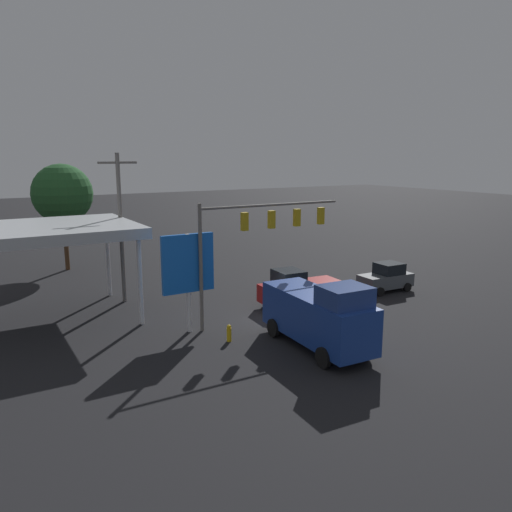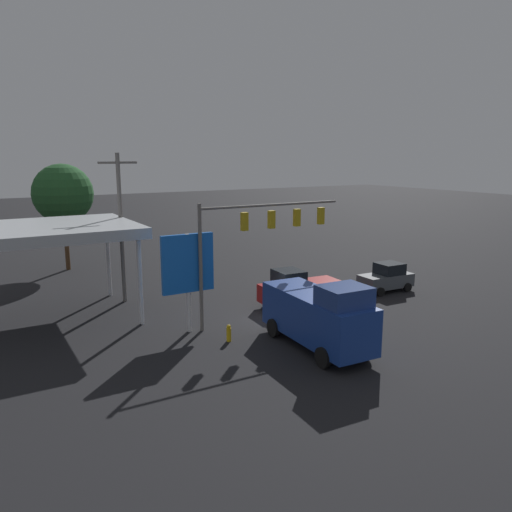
# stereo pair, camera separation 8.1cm
# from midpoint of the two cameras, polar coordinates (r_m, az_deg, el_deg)

# --- Properties ---
(ground_plane) EXTENTS (200.00, 200.00, 0.00)m
(ground_plane) POSITION_cam_midpoint_polar(r_m,az_deg,el_deg) (28.95, 2.11, -7.28)
(ground_plane) COLOR black
(traffic_signal_assembly) EXTENTS (9.01, 0.43, 6.87)m
(traffic_signal_assembly) POSITION_cam_midpoint_polar(r_m,az_deg,el_deg) (27.74, 0.52, 3.07)
(traffic_signal_assembly) COLOR slate
(traffic_signal_assembly) RESTS_ON ground
(utility_pole) EXTENTS (2.40, 0.26, 9.45)m
(utility_pole) POSITION_cam_midpoint_polar(r_m,az_deg,el_deg) (32.53, -15.11, 3.48)
(utility_pole) COLOR slate
(utility_pole) RESTS_ON ground
(gas_station_canopy) EXTENTS (9.87, 8.05, 5.47)m
(gas_station_canopy) POSITION_cam_midpoint_polar(r_m,az_deg,el_deg) (30.14, -23.13, 2.55)
(gas_station_canopy) COLOR #B2B7BC
(gas_station_canopy) RESTS_ON ground
(price_sign) EXTENTS (2.86, 0.27, 5.29)m
(price_sign) POSITION_cam_midpoint_polar(r_m,az_deg,el_deg) (26.33, -7.72, -1.11)
(price_sign) COLOR silver
(price_sign) RESTS_ON ground
(hatchback_crossing) EXTENTS (3.86, 2.07, 1.97)m
(hatchback_crossing) POSITION_cam_midpoint_polar(r_m,az_deg,el_deg) (35.82, 14.75, -2.42)
(hatchback_crossing) COLOR #474C51
(hatchback_crossing) RESTS_ON ground
(delivery_truck) EXTENTS (2.81, 6.90, 3.58)m
(delivery_truck) POSITION_cam_midpoint_polar(r_m,az_deg,el_deg) (24.49, 7.28, -6.71)
(delivery_truck) COLOR navy
(delivery_truck) RESTS_ON ground
(pickup_parked) EXTENTS (5.33, 2.55, 2.40)m
(pickup_parked) POSITION_cam_midpoint_polar(r_m,az_deg,el_deg) (31.21, 4.99, -3.80)
(pickup_parked) COLOR maroon
(pickup_parked) RESTS_ON ground
(street_tree) EXTENTS (4.79, 4.79, 8.66)m
(street_tree) POSITION_cam_midpoint_polar(r_m,az_deg,el_deg) (43.33, -21.16, 6.64)
(street_tree) COLOR #4C331E
(street_tree) RESTS_ON ground
(fire_hydrant) EXTENTS (0.24, 0.24, 0.88)m
(fire_hydrant) POSITION_cam_midpoint_polar(r_m,az_deg,el_deg) (25.61, -3.04, -8.78)
(fire_hydrant) COLOR gold
(fire_hydrant) RESTS_ON ground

